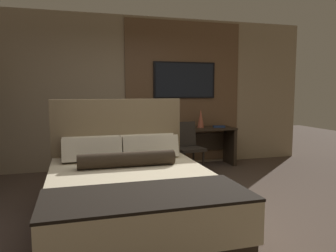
# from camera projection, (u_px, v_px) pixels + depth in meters

# --- Properties ---
(ground_plane) EXTENTS (16.00, 16.00, 0.00)m
(ground_plane) POSITION_uv_depth(u_px,v_px,m) (167.00, 216.00, 3.76)
(ground_plane) COLOR #4C3D33
(wall_back_tv_panel) EXTENTS (7.20, 0.09, 2.80)m
(wall_back_tv_panel) POSITION_uv_depth(u_px,v_px,m) (136.00, 92.00, 6.12)
(wall_back_tv_panel) COLOR tan
(wall_back_tv_panel) RESTS_ON ground_plane
(bed) EXTENTS (1.73, 2.28, 1.32)m
(bed) POSITION_uv_depth(u_px,v_px,m) (131.00, 192.00, 3.52)
(bed) COLOR #33281E
(bed) RESTS_ON ground_plane
(desk) EXTENTS (1.78, 0.52, 0.73)m
(desk) POSITION_uv_depth(u_px,v_px,m) (188.00, 140.00, 6.20)
(desk) COLOR #2D2319
(desk) RESTS_ON ground_plane
(tv) EXTENTS (1.23, 0.04, 0.69)m
(tv) POSITION_uv_depth(u_px,v_px,m) (185.00, 80.00, 6.28)
(tv) COLOR black
(desk_chair) EXTENTS (0.50, 0.50, 0.91)m
(desk_chair) POSITION_uv_depth(u_px,v_px,m) (187.00, 143.00, 5.56)
(desk_chair) COLOR #28231E
(desk_chair) RESTS_ON ground_plane
(vase_tall) EXTENTS (0.13, 0.13, 0.35)m
(vase_tall) POSITION_uv_depth(u_px,v_px,m) (201.00, 118.00, 6.24)
(vase_tall) COLOR #B2563D
(vase_tall) RESTS_ON desk
(vase_short) EXTENTS (0.14, 0.14, 0.19)m
(vase_short) POSITION_uv_depth(u_px,v_px,m) (163.00, 123.00, 6.11)
(vase_short) COLOR #4C706B
(vase_short) RESTS_ON desk
(book) EXTENTS (0.25, 0.20, 0.03)m
(book) POSITION_uv_depth(u_px,v_px,m) (219.00, 127.00, 6.28)
(book) COLOR navy
(book) RESTS_ON desk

